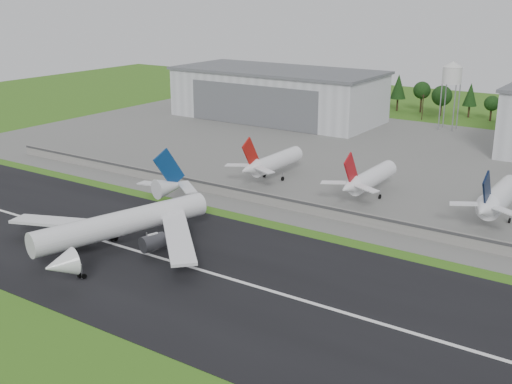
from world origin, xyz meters
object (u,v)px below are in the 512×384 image
Objects in this scene: ground_vehicle at (36,240)px; parked_jet_red_b at (368,179)px; main_airliner at (122,229)px; parked_jet_red_a at (271,162)px; parked_jet_navy at (497,199)px.

ground_vehicle is 0.14× the size of parked_jet_red_b.
main_airliner is 12.98× the size of ground_vehicle.
parked_jet_red_a is 33.22m from parked_jet_red_b.
parked_jet_red_b is at bearing -30.14° from ground_vehicle.
parked_jet_red_a is 1.00× the size of parked_jet_red_b.
parked_jet_red_b is (31.63, 66.93, 1.01)m from main_airliner.
ground_vehicle is 92.21m from parked_jet_red_b.
parked_jet_navy reaches higher than parked_jet_red_b.
main_airliner is 66.96m from parked_jet_red_a.
parked_jet_red_a reaches higher than parked_jet_red_b.
main_airliner is at bearing -60.51° from ground_vehicle.
parked_jet_navy is at bearing 0.13° from parked_jet_red_b.
main_airliner reaches higher than parked_jet_red_b.
parked_jet_red_b is (51.33, 76.43, 5.18)m from ground_vehicle.
parked_jet_red_a is at bearing 180.00° from parked_jet_red_b.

